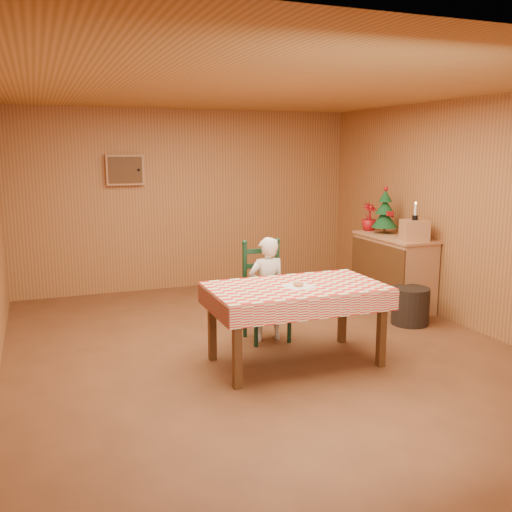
% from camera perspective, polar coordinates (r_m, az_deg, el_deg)
% --- Properties ---
extents(ground, '(6.00, 6.00, 0.00)m').
position_cam_1_polar(ground, '(5.93, 0.70, -9.39)').
color(ground, brown).
rests_on(ground, ground).
extents(cabin_walls, '(5.10, 6.05, 2.65)m').
position_cam_1_polar(cabin_walls, '(6.08, -1.16, 8.68)').
color(cabin_walls, '#A66C3C').
rests_on(cabin_walls, ground).
extents(dining_table, '(1.66, 0.96, 0.77)m').
position_cam_1_polar(dining_table, '(5.41, 4.02, -3.78)').
color(dining_table, '#512F15').
rests_on(dining_table, ground).
extents(ladder_chair, '(0.44, 0.40, 1.08)m').
position_cam_1_polar(ladder_chair, '(6.15, 0.90, -3.75)').
color(ladder_chair, black).
rests_on(ladder_chair, ground).
extents(seated_child, '(0.41, 0.27, 1.12)m').
position_cam_1_polar(seated_child, '(6.09, 1.10, -3.33)').
color(seated_child, silver).
rests_on(seated_child, ground).
extents(napkin, '(0.32, 0.32, 0.00)m').
position_cam_1_polar(napkin, '(5.35, 4.26, -3.03)').
color(napkin, white).
rests_on(napkin, dining_table).
extents(donut, '(0.13, 0.13, 0.03)m').
position_cam_1_polar(donut, '(5.34, 4.26, -2.83)').
color(donut, '#C37C46').
rests_on(donut, napkin).
extents(shelf_unit, '(0.54, 1.24, 0.93)m').
position_cam_1_polar(shelf_unit, '(7.67, 13.52, -1.46)').
color(shelf_unit, tan).
rests_on(shelf_unit, ground).
extents(crate, '(0.38, 0.38, 0.25)m').
position_cam_1_polar(crate, '(7.25, 15.56, 2.49)').
color(crate, tan).
rests_on(crate, shelf_unit).
extents(christmas_tree, '(0.34, 0.34, 0.62)m').
position_cam_1_polar(christmas_tree, '(7.76, 12.77, 4.29)').
color(christmas_tree, '#512F15').
rests_on(christmas_tree, shelf_unit).
extents(flower_arrangement, '(0.24, 0.24, 0.38)m').
position_cam_1_polar(flower_arrangement, '(7.99, 11.25, 3.85)').
color(flower_arrangement, '#A10E14').
rests_on(flower_arrangement, shelf_unit).
extents(candle_set, '(0.07, 0.07, 0.22)m').
position_cam_1_polar(candle_set, '(7.23, 15.63, 3.98)').
color(candle_set, black).
rests_on(candle_set, crate).
extents(storage_bin, '(0.45, 0.45, 0.44)m').
position_cam_1_polar(storage_bin, '(6.96, 15.18, -4.85)').
color(storage_bin, black).
rests_on(storage_bin, ground).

